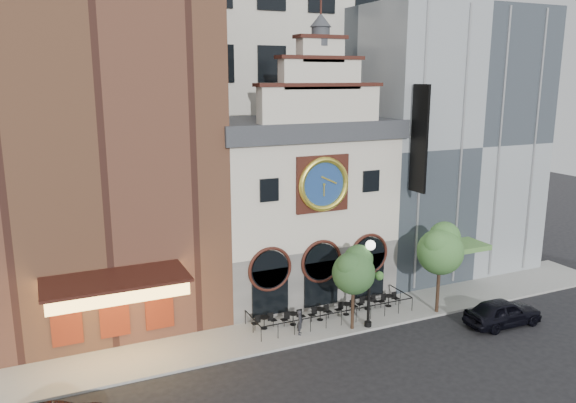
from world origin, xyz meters
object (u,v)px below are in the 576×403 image
Objects in this scene: bistro_3 at (346,308)px; bistro_1 at (293,318)px; lamppost at (370,274)px; tree_left at (354,269)px; tree_right at (441,248)px; bistro_5 at (389,300)px; pedestrian at (300,322)px; car_right at (503,312)px; bistro_2 at (320,313)px; bistro_4 at (368,302)px; bistro_0 at (264,322)px.

bistro_1 is at bearing 179.24° from bistro_3.
bistro_3 is 0.29× the size of lamppost.
tree_right is (6.31, -0.12, 0.55)m from tree_left.
tree_left is (-3.91, -1.89, 3.31)m from bistro_5.
pedestrian is 0.27× the size of lamppost.
bistro_5 is at bearing 0.26° from bistro_3.
pedestrian is at bearing 74.34° from car_right.
bistro_2 is at bearing -28.84° from pedestrian.
tree_left is 0.87× the size of tree_right.
bistro_4 is (5.46, 0.14, 0.00)m from bistro_1.
car_right reaches higher than bistro_0.
bistro_2 is at bearing 123.92° from tree_left.
tree_right is (7.56, -1.97, 3.86)m from bistro_2.
bistro_1 is 1.05× the size of pedestrian.
bistro_4 is 8.36m from car_right.
car_right reaches higher than bistro_3.
pedestrian is at bearing -169.76° from bistro_5.
bistro_4 is 5.93m from tree_right.
pedestrian is 5.07m from lamppost.
lamppost reaches higher than bistro_3.
tree_right is (5.32, 0.06, 0.93)m from lamppost.
bistro_0 is 6.31m from tree_left.
bistro_3 is 3.59m from lamppost.
tree_left reaches higher than bistro_4.
bistro_0 is 0.31× the size of tree_left.
bistro_0 is 1.84m from bistro_1.
bistro_1 is at bearing 68.50° from car_right.
car_right is 12.71m from pedestrian.
bistro_1 is at bearing 167.75° from tree_right.
lamppost is (0.33, -2.05, 2.93)m from bistro_3.
tree_left reaches higher than car_right.
bistro_1 is at bearing 177.87° from bistro_2.
pedestrian is at bearing -147.98° from bistro_2.
car_right reaches higher than bistro_4.
lamppost is at bearing -80.77° from bistro_3.
car_right is 5.40m from tree_right.
bistro_1 is at bearing 171.16° from lamppost.
pedestrian is 0.29× the size of tree_left.
bistro_5 is (3.25, 0.01, 0.00)m from bistro_3.
tree_left is 6.34m from tree_right.
bistro_0 is 1.05× the size of pedestrian.
bistro_4 is at bearing -46.27° from pedestrian.
bistro_2 is 0.31× the size of car_right.
bistro_0 is at bearing 156.30° from tree_left.
bistro_0 is at bearing 178.25° from bistro_5.
bistro_0 is at bearing 75.68° from pedestrian.
bistro_5 is at bearing -0.28° from bistro_1.
bistro_4 is 1.55m from bistro_5.
lamppost is at bearing -42.18° from bistro_2.
car_right is 0.85× the size of tree_right.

